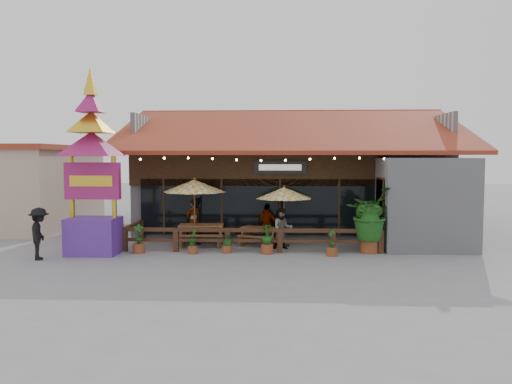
{
  "coord_description": "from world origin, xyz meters",
  "views": [
    {
      "loc": [
        -0.57,
        -19.32,
        3.63
      ],
      "look_at": [
        -1.51,
        1.5,
        2.17
      ],
      "focal_mm": 35.0,
      "sensor_mm": 36.0,
      "label": 1
    }
  ],
  "objects_px": {
    "umbrella_left": "(194,186)",
    "thai_sign_tower": "(92,149)",
    "umbrella_right": "(284,193)",
    "pedestrian": "(39,234)",
    "tropical_plant": "(369,215)",
    "picnic_table_right": "(261,233)",
    "picnic_table_left": "(201,231)"
  },
  "relations": [
    {
      "from": "thai_sign_tower",
      "to": "umbrella_left",
      "type": "bearing_deg",
      "value": 31.22
    },
    {
      "from": "picnic_table_right",
      "to": "picnic_table_left",
      "type": "bearing_deg",
      "value": -177.87
    },
    {
      "from": "umbrella_left",
      "to": "umbrella_right",
      "type": "bearing_deg",
      "value": -2.11
    },
    {
      "from": "umbrella_right",
      "to": "tropical_plant",
      "type": "relative_size",
      "value": 1.14
    },
    {
      "from": "pedestrian",
      "to": "picnic_table_right",
      "type": "bearing_deg",
      "value": -86.47
    },
    {
      "from": "umbrella_left",
      "to": "umbrella_right",
      "type": "xyz_separation_m",
      "value": [
        3.68,
        -0.14,
        -0.27
      ]
    },
    {
      "from": "picnic_table_left",
      "to": "picnic_table_right",
      "type": "xyz_separation_m",
      "value": [
        2.45,
        0.09,
        -0.08
      ]
    },
    {
      "from": "picnic_table_left",
      "to": "tropical_plant",
      "type": "distance_m",
      "value": 6.79
    },
    {
      "from": "umbrella_left",
      "to": "thai_sign_tower",
      "type": "distance_m",
      "value": 4.31
    },
    {
      "from": "umbrella_right",
      "to": "thai_sign_tower",
      "type": "distance_m",
      "value": 7.6
    },
    {
      "from": "thai_sign_tower",
      "to": "pedestrian",
      "type": "bearing_deg",
      "value": -144.81
    },
    {
      "from": "picnic_table_right",
      "to": "thai_sign_tower",
      "type": "relative_size",
      "value": 0.27
    },
    {
      "from": "umbrella_left",
      "to": "picnic_table_left",
      "type": "xyz_separation_m",
      "value": [
        0.29,
        -0.09,
        -1.85
      ]
    },
    {
      "from": "umbrella_right",
      "to": "tropical_plant",
      "type": "distance_m",
      "value": 3.53
    },
    {
      "from": "tropical_plant",
      "to": "umbrella_right",
      "type": "bearing_deg",
      "value": 158.62
    },
    {
      "from": "tropical_plant",
      "to": "pedestrian",
      "type": "xyz_separation_m",
      "value": [
        -11.9,
        -1.79,
        -0.52
      ]
    },
    {
      "from": "thai_sign_tower",
      "to": "tropical_plant",
      "type": "height_order",
      "value": "thai_sign_tower"
    },
    {
      "from": "umbrella_left",
      "to": "umbrella_right",
      "type": "height_order",
      "value": "umbrella_left"
    },
    {
      "from": "umbrella_right",
      "to": "picnic_table_right",
      "type": "height_order",
      "value": "umbrella_right"
    },
    {
      "from": "umbrella_right",
      "to": "picnic_table_right",
      "type": "xyz_separation_m",
      "value": [
        -0.94,
        0.14,
        -1.66
      ]
    },
    {
      "from": "thai_sign_tower",
      "to": "pedestrian",
      "type": "relative_size",
      "value": 4.01
    },
    {
      "from": "picnic_table_left",
      "to": "tropical_plant",
      "type": "height_order",
      "value": "tropical_plant"
    },
    {
      "from": "picnic_table_right",
      "to": "thai_sign_tower",
      "type": "xyz_separation_m",
      "value": [
        -6.19,
        -2.09,
        3.43
      ]
    },
    {
      "from": "picnic_table_left",
      "to": "thai_sign_tower",
      "type": "relative_size",
      "value": 0.26
    },
    {
      "from": "umbrella_right",
      "to": "pedestrian",
      "type": "height_order",
      "value": "umbrella_right"
    },
    {
      "from": "picnic_table_left",
      "to": "picnic_table_right",
      "type": "relative_size",
      "value": 0.96
    },
    {
      "from": "picnic_table_left",
      "to": "pedestrian",
      "type": "bearing_deg",
      "value": -149.66
    },
    {
      "from": "thai_sign_tower",
      "to": "picnic_table_left",
      "type": "bearing_deg",
      "value": 28.17
    },
    {
      "from": "umbrella_right",
      "to": "picnic_table_right",
      "type": "relative_size",
      "value": 1.45
    },
    {
      "from": "umbrella_right",
      "to": "picnic_table_left",
      "type": "relative_size",
      "value": 1.51
    },
    {
      "from": "umbrella_left",
      "to": "picnic_table_left",
      "type": "bearing_deg",
      "value": -17.56
    },
    {
      "from": "umbrella_left",
      "to": "thai_sign_tower",
      "type": "height_order",
      "value": "thai_sign_tower"
    }
  ]
}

